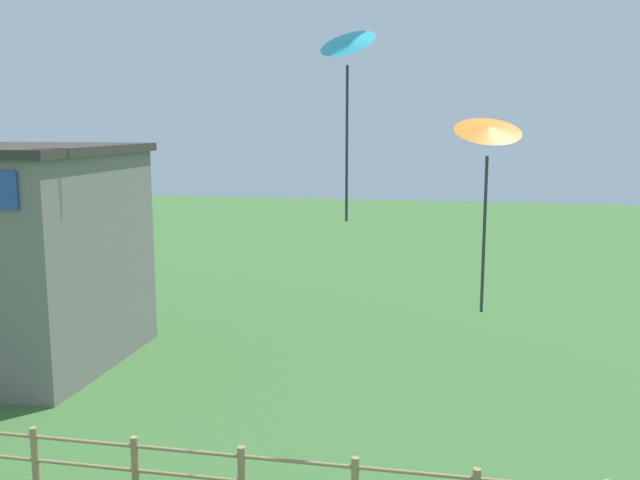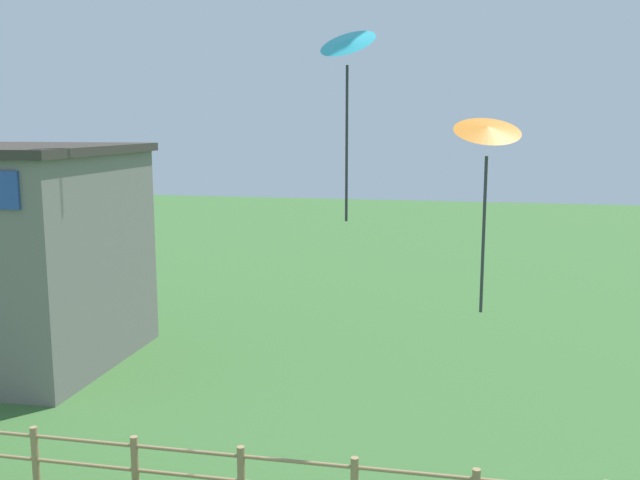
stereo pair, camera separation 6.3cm
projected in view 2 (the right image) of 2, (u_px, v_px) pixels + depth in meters
name	position (u px, v px, depth m)	size (l,w,h in m)	color
wooden_fence	(297.00, 480.00, 12.44)	(18.47, 0.14, 1.19)	#9E7F56
kite_cyan_delta	(347.00, 50.00, 12.59)	(1.29, 1.23, 3.50)	#2DB2C6
kite_orange_delta	(487.00, 137.00, 10.82)	(1.21, 1.18, 3.11)	orange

